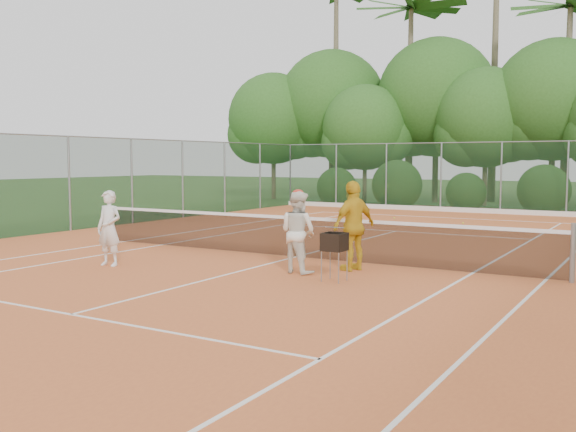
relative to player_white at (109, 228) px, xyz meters
The scene contains 13 objects.
ground 4.17m from the player_white, 47.05° to the left, with size 120.00×120.00×0.00m, color #2A4B1B.
clay_court 4.17m from the player_white, 47.05° to the left, with size 18.00×36.00×0.02m, color #D16530.
tennis_net 4.10m from the player_white, 47.05° to the left, with size 11.97×0.10×1.10m.
player_white is the anchor object (origin of this frame).
player_center_grp 4.09m from the player_white, 18.73° to the left, with size 0.91×0.78×1.67m.
player_yellow 5.18m from the player_white, 24.50° to the left, with size 1.07×0.45×1.83m, color gold.
ball_hopper 4.98m from the player_white, 10.27° to the left, with size 0.40×0.40×0.91m.
stray_ball_a 12.05m from the player_white, 78.83° to the left, with size 0.07×0.07×0.07m, color #C7DF33.
stray_ball_b 13.52m from the player_white, 85.16° to the left, with size 0.07×0.07×0.07m, color #B9CC2F.
stray_ball_c 13.43m from the player_white, 72.80° to the left, with size 0.07×0.07×0.07m, color yellow.
court_markings 4.17m from the player_white, 47.05° to the left, with size 11.03×23.83×0.01m.
fence_back 18.22m from the player_white, 81.20° to the left, with size 18.07×0.07×3.00m.
tropical_treeline 23.98m from the player_white, 79.70° to the left, with size 32.10×8.49×15.03m.
Camera 1 is at (7.43, -12.65, 2.27)m, focal length 40.00 mm.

